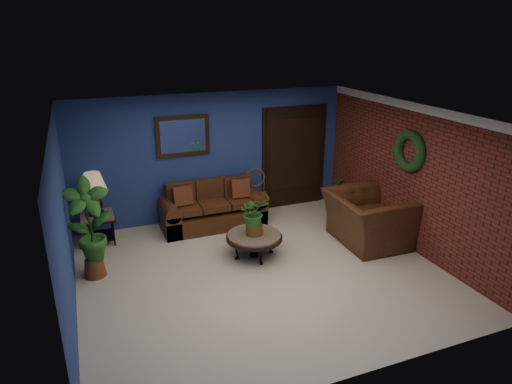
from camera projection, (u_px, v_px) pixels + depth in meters
name	position (u px, v px, depth m)	size (l,w,h in m)	color
floor	(261.00, 272.00, 7.22)	(5.50, 5.50, 0.00)	beige
wall_back	(214.00, 156.00, 8.98)	(5.50, 0.04, 2.50)	navy
wall_left	(64.00, 227.00, 5.85)	(0.04, 5.00, 2.50)	navy
wall_right_brick	(411.00, 177.00, 7.75)	(0.04, 5.00, 2.50)	maroon
ceiling	(262.00, 115.00, 6.37)	(5.50, 5.00, 0.02)	white
crown_molding	(418.00, 108.00, 7.33)	(0.03, 5.00, 0.14)	white
wall_mirror	(183.00, 136.00, 8.58)	(1.02, 0.06, 0.77)	#402913
closet_door	(294.00, 158.00, 9.63)	(1.44, 0.06, 2.18)	black
wreath	(409.00, 151.00, 7.61)	(0.72, 0.72, 0.16)	black
sofa	(212.00, 211.00, 8.87)	(1.96, 0.85, 0.88)	#492B14
coffee_table	(254.00, 237.00, 7.61)	(0.95, 0.95, 0.41)	#55514B
end_table	(98.00, 221.00, 8.08)	(0.59, 0.59, 0.54)	#55514B
table_lamp	(94.00, 189.00, 7.87)	(0.45, 0.45, 0.74)	#402913
side_chair	(256.00, 190.00, 9.15)	(0.50, 0.50, 1.00)	brown
armchair	(367.00, 219.00, 8.08)	(1.39, 1.21, 0.90)	#492B14
coffee_plant	(254.00, 214.00, 7.47)	(0.53, 0.47, 0.67)	brown
floor_plant	(335.00, 195.00, 9.40)	(0.38, 0.33, 0.76)	brown
tall_plant	(89.00, 225.00, 6.83)	(0.75, 0.54, 1.59)	brown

